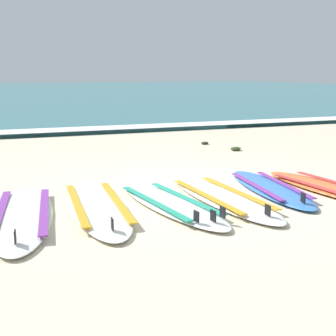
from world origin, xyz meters
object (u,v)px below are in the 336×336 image
object	(u,v)px
surfboard_2	(170,203)
surfboard_3	(222,197)
surfboard_1	(97,206)
surfboard_0	(22,214)
surfboard_5	(328,188)
surfboard_4	(270,188)

from	to	relation	value
surfboard_2	surfboard_3	bearing A→B (deg)	2.99
surfboard_1	surfboard_0	bearing A→B (deg)	-176.68
surfboard_0	surfboard_5	xyz separation A→B (m)	(3.73, -0.22, 0.00)
surfboard_3	surfboard_0	bearing A→B (deg)	176.97
surfboard_3	surfboard_5	distance (m)	1.47
surfboard_2	surfboard_4	size ratio (longest dim) A/B	1.05
surfboard_2	surfboard_5	distance (m)	2.14
surfboard_0	surfboard_2	xyz separation A→B (m)	(1.58, -0.15, 0.00)
surfboard_3	surfboard_4	xyz separation A→B (m)	(0.78, 0.18, 0.00)
surfboard_1	surfboard_4	bearing A→B (deg)	0.30
surfboard_4	surfboard_5	bearing A→B (deg)	-21.90
surfboard_2	surfboard_5	bearing A→B (deg)	-1.75
surfboard_0	surfboard_1	size ratio (longest dim) A/B	1.01
surfboard_2	surfboard_3	distance (m)	0.68
surfboard_0	surfboard_2	size ratio (longest dim) A/B	1.10
surfboard_2	surfboard_4	distance (m)	1.47
surfboard_3	surfboard_4	distance (m)	0.80
surfboard_1	surfboard_5	distance (m)	2.94
surfboard_1	surfboard_3	distance (m)	1.47
surfboard_2	surfboard_3	size ratio (longest dim) A/B	0.96
surfboard_3	surfboard_1	bearing A→B (deg)	173.53
surfboard_1	surfboard_3	world-z (taller)	same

